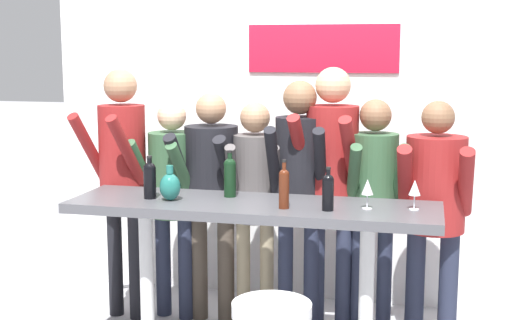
% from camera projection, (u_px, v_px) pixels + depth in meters
% --- Properties ---
extents(back_wall, '(3.88, 0.12, 2.89)m').
position_uv_depth(back_wall, '(293.00, 116.00, 5.56)').
color(back_wall, white).
rests_on(back_wall, ground_plane).
extents(tasting_table, '(2.28, 0.63, 1.03)m').
position_uv_depth(tasting_table, '(252.00, 228.00, 4.39)').
color(tasting_table, '#4C4C51').
rests_on(tasting_table, ground_plane).
extents(person_far_left, '(0.47, 0.60, 1.83)m').
position_uv_depth(person_far_left, '(122.00, 164.00, 5.11)').
color(person_far_left, black).
rests_on(person_far_left, ground_plane).
extents(person_left, '(0.47, 0.56, 1.60)m').
position_uv_depth(person_left, '(172.00, 186.00, 5.14)').
color(person_left, '#23283D').
rests_on(person_left, ground_plane).
extents(person_center_left, '(0.48, 0.57, 1.66)m').
position_uv_depth(person_center_left, '(211.00, 183.00, 5.07)').
color(person_center_left, '#473D33').
rests_on(person_center_left, ground_plane).
extents(person_center, '(0.42, 0.53, 1.60)m').
position_uv_depth(person_center, '(255.00, 188.00, 4.98)').
color(person_center, gray).
rests_on(person_center, ground_plane).
extents(person_center_right, '(0.42, 0.54, 1.76)m').
position_uv_depth(person_center_right, '(299.00, 177.00, 4.85)').
color(person_center_right, '#23283D').
rests_on(person_center_right, ground_plane).
extents(person_right, '(0.47, 0.60, 1.85)m').
position_uv_depth(person_right, '(331.00, 169.00, 4.84)').
color(person_right, '#23283D').
rests_on(person_right, ground_plane).
extents(person_far_right, '(0.44, 0.55, 1.64)m').
position_uv_depth(person_far_right, '(374.00, 191.00, 4.79)').
color(person_far_right, '#23283D').
rests_on(person_far_right, ground_plane).
extents(person_rightmost, '(0.48, 0.55, 1.64)m').
position_uv_depth(person_rightmost, '(435.00, 198.00, 4.63)').
color(person_rightmost, '#23283D').
rests_on(person_rightmost, ground_plane).
extents(wine_bottle_0, '(0.06, 0.06, 0.29)m').
position_uv_depth(wine_bottle_0, '(284.00, 187.00, 4.19)').
color(wine_bottle_0, '#4C1E0F').
rests_on(wine_bottle_0, tasting_table).
extents(wine_bottle_1, '(0.07, 0.07, 0.26)m').
position_uv_depth(wine_bottle_1, '(328.00, 190.00, 4.13)').
color(wine_bottle_1, black).
rests_on(wine_bottle_1, tasting_table).
extents(wine_bottle_2, '(0.08, 0.08, 0.27)m').
position_uv_depth(wine_bottle_2, '(150.00, 178.00, 4.47)').
color(wine_bottle_2, black).
rests_on(wine_bottle_2, tasting_table).
extents(wine_bottle_3, '(0.08, 0.08, 0.30)m').
position_uv_depth(wine_bottle_3, '(230.00, 175.00, 4.52)').
color(wine_bottle_3, black).
rests_on(wine_bottle_3, tasting_table).
extents(wine_glass_0, '(0.07, 0.07, 0.18)m').
position_uv_depth(wine_glass_0, '(415.00, 189.00, 4.15)').
color(wine_glass_0, silver).
rests_on(wine_glass_0, tasting_table).
extents(wine_glass_1, '(0.07, 0.07, 0.18)m').
position_uv_depth(wine_glass_1, '(367.00, 188.00, 4.17)').
color(wine_glass_1, silver).
rests_on(wine_glass_1, tasting_table).
extents(decorative_vase, '(0.13, 0.13, 0.22)m').
position_uv_depth(decorative_vase, '(170.00, 186.00, 4.42)').
color(decorative_vase, '#1E665B').
rests_on(decorative_vase, tasting_table).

